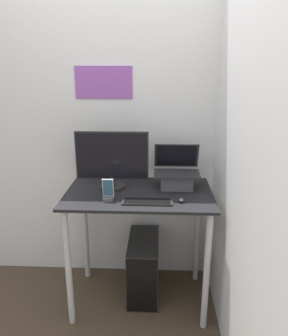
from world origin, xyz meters
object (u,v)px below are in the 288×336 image
Objects in this scene: computer_tower at (143,266)px; mouse at (181,200)px; laptop at (177,176)px; monitor at (112,161)px; keyboard at (147,202)px; cell_phone at (108,194)px.

mouse is at bearing -44.13° from computer_tower.
computer_tower is (-0.26, 0.26, -0.69)m from mouse.
laptop reaches higher than computer_tower.
monitor is at bearing -177.05° from laptop.
keyboard is 0.27m from cell_phone.
laptop is at bearing 3.31° from computer_tower.
cell_phone reaches higher than mouse.
cell_phone is at bearing -89.60° from monitor.
mouse reaches higher than computer_tower.
monitor is 8.40× the size of mouse.
computer_tower is at bearing -176.69° from laptop.
monitor reaches higher than cell_phone.
computer_tower is (-0.04, 0.28, -0.68)m from keyboard.
cell_phone is (-0.47, -0.26, -0.05)m from laptop.
laptop is 0.63× the size of monitor.
cell_phone is 0.79m from computer_tower.
keyboard is 0.23m from mouse.
keyboard reaches higher than computer_tower.
monitor is 3.51× the size of cell_phone.
mouse is at bearing -1.40° from cell_phone.
cell_phone is 0.30× the size of computer_tower.
monitor is 0.91m from computer_tower.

